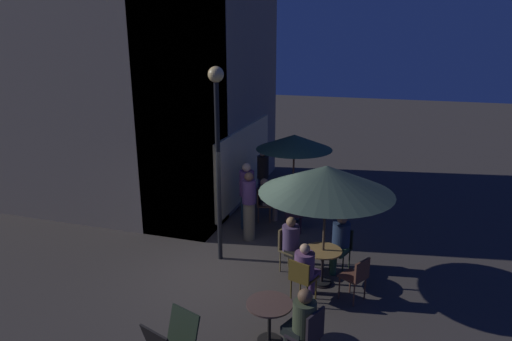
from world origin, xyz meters
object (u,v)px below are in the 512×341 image
Objects in this scene: patio_umbrella_0 at (294,142)px; cafe_chair_4 at (342,245)px; cafe_chair_0 at (261,202)px; cafe_table_1 at (323,259)px; patio_umbrella_1 at (326,180)px; patron_seated_2 at (340,239)px; cafe_table_0 at (293,204)px; cafe_chair_3 at (357,275)px; street_lamp_near_corner at (217,130)px; patron_seated_0 at (266,197)px; cafe_table_2 at (269,313)px; patron_standing_6 at (263,178)px; cafe_chair_1 at (294,213)px; cafe_chair_6 at (309,332)px; patron_seated_1 at (306,267)px; patron_seated_3 at (293,242)px; patron_standing_5 at (249,206)px; cafe_chair_2 at (302,276)px; cafe_chair_5 at (287,245)px; patron_seated_4 at (302,319)px; patron_standing_7 at (247,196)px.

patio_umbrella_0 reaches higher than cafe_chair_4.
cafe_table_1 is at bearing -70.15° from cafe_chair_0.
patron_seated_2 is (0.68, -0.25, -1.50)m from patio_umbrella_1.
cafe_table_0 is 0.28× the size of patio_umbrella_1.
patron_seated_2 is at bearing -36.31° from cafe_chair_3.
patron_seated_0 is (2.40, -0.39, -2.28)m from street_lamp_near_corner.
patio_umbrella_1 is 2.90× the size of cafe_chair_3.
cafe_table_2 is 6.21m from patron_standing_6.
cafe_chair_1 is 4.79m from cafe_chair_6.
patron_seated_1 is at bearing -178.56° from cafe_chair_1.
patron_seated_2 is at bearing 45.72° from patron_seated_3.
patron_seated_2 is at bearing -130.54° from patron_standing_5.
patron_seated_3 reaches higher than cafe_chair_2.
cafe_chair_5 is 0.77× the size of patron_seated_3.
patio_umbrella_1 is at bearing -156.77° from patio_umbrella_0.
patio_umbrella_0 is 2.49× the size of cafe_chair_5.
cafe_chair_6 is at bearing -175.71° from patio_umbrella_1.
patron_seated_0 reaches higher than cafe_table_2.
cafe_table_2 is at bearing -171.48° from cafe_table_0.
patron_seated_4 reaches higher than patron_seated_1.
cafe_table_0 is 3.99m from cafe_chair_3.
street_lamp_near_corner reaches higher than patron_seated_3.
patio_umbrella_1 is at bearing -0.00° from patron_seated_3.
cafe_chair_4 reaches higher than cafe_chair_2.
patron_seated_4 reaches higher than cafe_chair_1.
patron_seated_0 is 0.96× the size of patron_seated_4.
cafe_chair_2 is at bearing -162.19° from patron_standing_5.
patio_umbrella_1 is 2.08× the size of patron_seated_3.
cafe_table_0 is (2.62, -1.07, -2.47)m from street_lamp_near_corner.
patron_seated_4 is 6.64m from patron_standing_6.
patron_seated_0 is 0.74m from patron_standing_7.
cafe_chair_5 is 0.80× the size of patron_seated_0.
patron_standing_7 is at bearing -127.45° from cafe_chair_0.
patio_umbrella_0 is at bearing -28.49° from cafe_chair_3.
patron_seated_1 is (-0.98, -0.59, 0.09)m from cafe_chair_5.
cafe_chair_6 is at bearing -49.24° from patron_seated_3.
patron_standing_6 is at bearing 17.40° from cafe_table_2.
cafe_chair_2 is (-3.53, -1.84, 0.01)m from cafe_chair_0.
cafe_table_0 is 0.58× the size of patron_seated_3.
cafe_chair_4 is 0.71× the size of patron_seated_4.
cafe_chair_1 is 0.98× the size of cafe_chair_3.
cafe_table_2 is at bearing 83.60° from cafe_chair_3.
patron_seated_2 is (2.73, -0.79, 0.19)m from cafe_table_2.
patron_standing_6 reaches higher than cafe_chair_6.
patron_standing_5 reaches higher than cafe_chair_2.
street_lamp_near_corner is 3.76m from cafe_table_0.
patron_seated_0 is 5.48m from patron_seated_4.
cafe_chair_1 is at bearing 124.28° from patron_seated_3.
patio_umbrella_1 is 2.08× the size of patron_seated_4.
cafe_chair_4 is at bearing -81.23° from street_lamp_near_corner.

